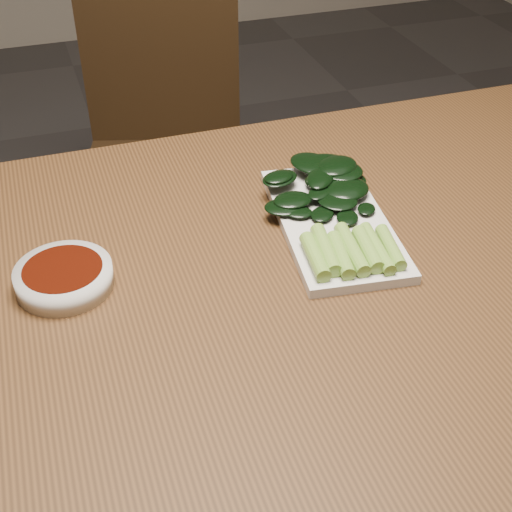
{
  "coord_description": "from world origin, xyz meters",
  "views": [
    {
      "loc": [
        -0.21,
        -0.66,
        1.31
      ],
      "look_at": [
        0.02,
        0.03,
        0.76
      ],
      "focal_mm": 50.0,
      "sensor_mm": 36.0,
      "label": 1
    }
  ],
  "objects_px": {
    "chair_far": "(163,143)",
    "gai_lan": "(331,196)",
    "sauce_bowl": "(64,277)",
    "serving_plate": "(333,223)",
    "table": "(246,321)"
  },
  "relations": [
    {
      "from": "chair_far",
      "to": "gai_lan",
      "type": "distance_m",
      "value": 0.83
    },
    {
      "from": "sauce_bowl",
      "to": "gai_lan",
      "type": "xyz_separation_m",
      "value": [
        0.37,
        0.05,
        0.01
      ]
    },
    {
      "from": "gai_lan",
      "to": "serving_plate",
      "type": "bearing_deg",
      "value": -107.73
    },
    {
      "from": "serving_plate",
      "to": "gai_lan",
      "type": "xyz_separation_m",
      "value": [
        0.01,
        0.04,
        0.02
      ]
    },
    {
      "from": "serving_plate",
      "to": "gai_lan",
      "type": "distance_m",
      "value": 0.04
    },
    {
      "from": "sauce_bowl",
      "to": "chair_far",
      "type": "bearing_deg",
      "value": 70.75
    },
    {
      "from": "table",
      "to": "gai_lan",
      "type": "distance_m",
      "value": 0.22
    },
    {
      "from": "table",
      "to": "gai_lan",
      "type": "relative_size",
      "value": 4.62
    },
    {
      "from": "gai_lan",
      "to": "table",
      "type": "bearing_deg",
      "value": -146.3
    },
    {
      "from": "sauce_bowl",
      "to": "gai_lan",
      "type": "relative_size",
      "value": 0.39
    },
    {
      "from": "gai_lan",
      "to": "chair_far",
      "type": "bearing_deg",
      "value": 96.61
    },
    {
      "from": "sauce_bowl",
      "to": "serving_plate",
      "type": "bearing_deg",
      "value": 2.1
    },
    {
      "from": "table",
      "to": "serving_plate",
      "type": "xyz_separation_m",
      "value": [
        0.15,
        0.07,
        0.08
      ]
    },
    {
      "from": "sauce_bowl",
      "to": "serving_plate",
      "type": "distance_m",
      "value": 0.36
    },
    {
      "from": "chair_far",
      "to": "sauce_bowl",
      "type": "distance_m",
      "value": 0.91
    }
  ]
}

